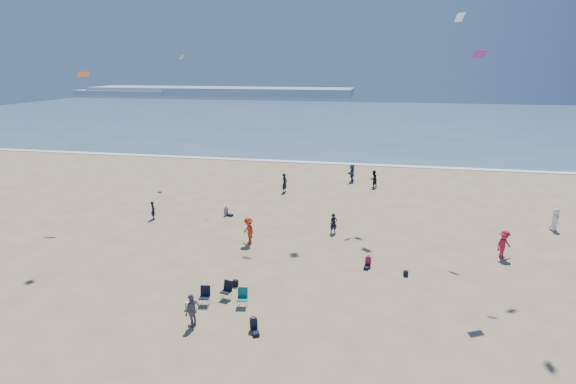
# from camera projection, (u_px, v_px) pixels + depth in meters

# --- Properties ---
(ocean) EXTENTS (220.00, 100.00, 0.06)m
(ocean) POSITION_uv_depth(u_px,v_px,m) (353.00, 119.00, 104.84)
(ocean) COLOR #476B84
(ocean) RESTS_ON ground
(surf_line) EXTENTS (220.00, 1.20, 0.08)m
(surf_line) POSITION_uv_depth(u_px,v_px,m) (330.00, 163.00, 57.69)
(surf_line) COLOR white
(surf_line) RESTS_ON ground
(headland_far) EXTENTS (110.00, 20.00, 3.20)m
(headland_far) POSITION_uv_depth(u_px,v_px,m) (219.00, 91.00, 186.57)
(headland_far) COLOR #7A8EA8
(headland_far) RESTS_ON ground
(headland_near) EXTENTS (40.00, 14.00, 2.00)m
(headland_near) POSITION_uv_depth(u_px,v_px,m) (125.00, 92.00, 189.64)
(headland_near) COLOR #7A8EA8
(headland_near) RESTS_ON ground
(standing_flyers) EXTENTS (32.15, 40.26, 1.95)m
(standing_flyers) POSITION_uv_depth(u_px,v_px,m) (372.00, 244.00, 29.36)
(standing_flyers) COLOR black
(standing_flyers) RESTS_ON ground
(seated_group) EXTENTS (12.83, 27.70, 0.84)m
(seated_group) POSITION_uv_depth(u_px,v_px,m) (278.00, 315.00, 21.98)
(seated_group) COLOR white
(seated_group) RESTS_ON ground
(chair_cluster) EXTENTS (2.68, 1.51, 1.00)m
(chair_cluster) POSITION_uv_depth(u_px,v_px,m) (224.00, 295.00, 23.71)
(chair_cluster) COLOR black
(chair_cluster) RESTS_ON ground
(white_tote) EXTENTS (0.35, 0.20, 0.40)m
(white_tote) POSITION_uv_depth(u_px,v_px,m) (189.00, 306.00, 23.26)
(white_tote) COLOR silver
(white_tote) RESTS_ON ground
(black_backpack) EXTENTS (0.30, 0.22, 0.38)m
(black_backpack) POSITION_uv_depth(u_px,v_px,m) (235.00, 283.00, 25.67)
(black_backpack) COLOR black
(black_backpack) RESTS_ON ground
(navy_bag) EXTENTS (0.28, 0.18, 0.34)m
(navy_bag) POSITION_uv_depth(u_px,v_px,m) (406.00, 273.00, 26.93)
(navy_bag) COLOR black
(navy_bag) RESTS_ON ground
(kites_aloft) EXTENTS (40.67, 38.09, 27.41)m
(kites_aloft) POSITION_uv_depth(u_px,v_px,m) (470.00, 0.00, 22.90)
(kites_aloft) COLOR red
(kites_aloft) RESTS_ON ground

